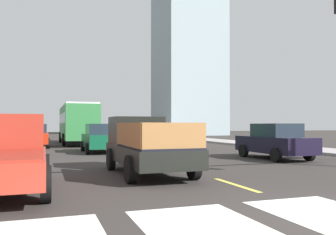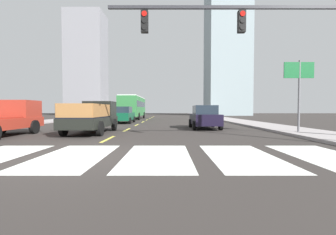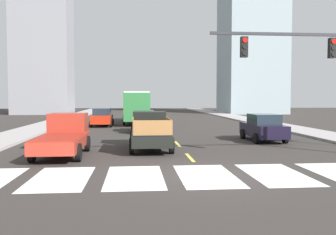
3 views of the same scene
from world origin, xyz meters
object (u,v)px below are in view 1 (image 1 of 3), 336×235
pickup_dark (6,153)px  sedan_near_right (275,141)px  pickup_stakebed (145,146)px  sedan_near_left (35,136)px  sedan_mid (100,138)px  city_bus (77,121)px

pickup_dark → sedan_near_right: 12.42m
pickup_stakebed → sedan_near_left: 16.24m
pickup_dark → sedan_mid: (4.13, 11.51, -0.06)m
pickup_dark → sedan_near_right: size_ratio=1.18×
city_bus → sedan_near_left: (-3.30, -3.91, -1.09)m
sedan_mid → pickup_stakebed: bearing=-90.7°
pickup_stakebed → sedan_near_left: (-3.92, 15.76, -0.08)m
city_bus → sedan_mid: (0.52, -10.00, -1.09)m
sedan_near_right → pickup_dark: bearing=-157.9°
pickup_dark → city_bus: size_ratio=0.48×
sedan_near_left → sedan_near_right: same height
pickup_dark → city_bus: (3.61, 21.51, 1.03)m
sedan_near_left → sedan_mid: bearing=-58.7°
sedan_near_right → sedan_mid: 10.12m
pickup_stakebed → pickup_dark: 4.61m
pickup_stakebed → sedan_mid: size_ratio=1.18×
pickup_stakebed → city_bus: city_bus is taller
city_bus → pickup_dark: bearing=-99.7°
pickup_stakebed → sedan_near_right: 7.81m
pickup_stakebed → pickup_dark: size_ratio=1.00×
sedan_near_right → sedan_mid: size_ratio=1.00×
pickup_stakebed → sedan_mid: (-0.10, 9.68, -0.08)m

